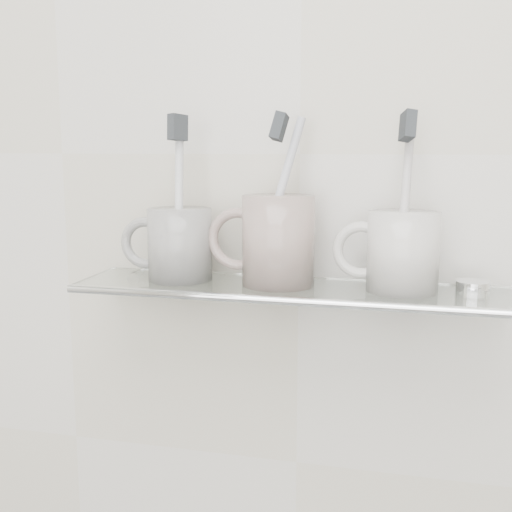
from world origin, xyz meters
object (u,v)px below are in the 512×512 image
(mug_center, at_px, (278,241))
(mug_right, at_px, (403,252))
(shelf_glass, at_px, (289,289))
(mug_left, at_px, (180,244))

(mug_center, bearing_deg, mug_right, -5.64)
(mug_center, bearing_deg, shelf_glass, -25.32)
(shelf_glass, xyz_separation_m, mug_right, (0.13, 0.00, 0.05))
(mug_left, bearing_deg, mug_center, 11.12)
(mug_left, bearing_deg, mug_right, 11.12)
(shelf_glass, relative_size, mug_left, 5.80)
(shelf_glass, distance_m, mug_left, 0.14)
(mug_left, relative_size, mug_center, 0.83)
(shelf_glass, distance_m, mug_center, 0.06)
(mug_right, bearing_deg, mug_center, 171.88)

